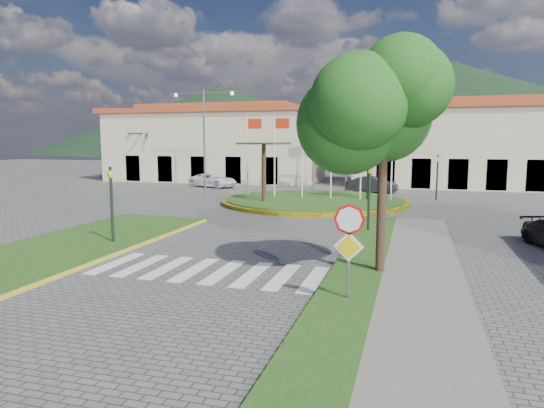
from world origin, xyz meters
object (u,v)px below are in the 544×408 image
(white_van, at_px, (213,180))
(roundabout_island, at_px, (315,201))
(deciduous_tree, at_px, (384,109))
(car_dark_a, at_px, (265,176))
(car_dark_b, at_px, (372,184))
(stop_sign, at_px, (349,237))

(white_van, bearing_deg, roundabout_island, -110.28)
(deciduous_tree, distance_m, car_dark_a, 34.30)
(roundabout_island, relative_size, deciduous_tree, 1.87)
(roundabout_island, bearing_deg, car_dark_b, 68.33)
(car_dark_a, relative_size, car_dark_b, 0.97)
(stop_sign, xyz_separation_m, car_dark_b, (-1.72, 28.04, -1.13))
(stop_sign, distance_m, car_dark_b, 28.11)
(roundabout_island, xyz_separation_m, car_dark_a, (-8.00, 14.21, 0.49))
(deciduous_tree, height_order, white_van, deciduous_tree)
(car_dark_a, xyz_separation_m, car_dark_b, (11.18, -6.21, -0.00))
(deciduous_tree, xyz_separation_m, white_van, (-16.66, 25.56, -4.54))
(white_van, bearing_deg, deciduous_tree, -129.71)
(white_van, bearing_deg, car_dark_b, -75.03)
(stop_sign, bearing_deg, car_dark_a, 110.64)
(deciduous_tree, height_order, car_dark_a, deciduous_tree)
(roundabout_island, relative_size, stop_sign, 4.79)
(car_dark_a, bearing_deg, roundabout_island, -175.11)
(roundabout_island, relative_size, car_dark_b, 3.15)
(deciduous_tree, xyz_separation_m, car_dark_b, (-2.32, 25.00, -4.51))
(car_dark_a, bearing_deg, white_van, 126.31)
(stop_sign, height_order, car_dark_b, stop_sign)
(roundabout_island, bearing_deg, deciduous_tree, -72.09)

